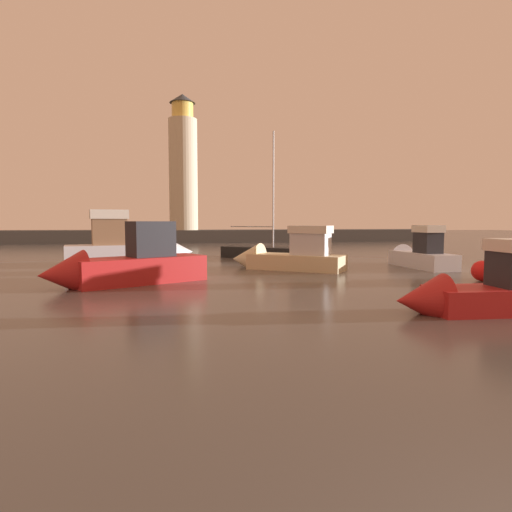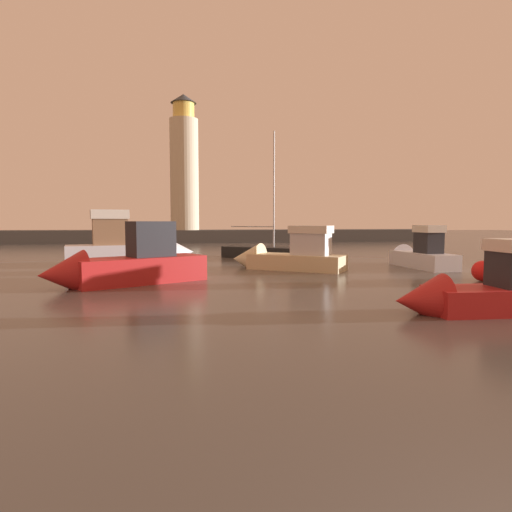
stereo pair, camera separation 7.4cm
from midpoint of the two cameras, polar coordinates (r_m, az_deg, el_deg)
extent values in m
plane|color=#4C4742|center=(32.76, -3.52, -0.64)|extent=(220.00, 220.00, 0.00)
cube|color=#423F3D|center=(63.19, -6.41, 2.62)|extent=(69.81, 5.44, 1.78)
cylinder|color=beige|center=(63.42, -9.37, 10.46)|extent=(4.01, 4.01, 15.59)
cylinder|color=#F2CC59|center=(64.95, -9.47, 18.28)|extent=(3.01, 3.01, 2.18)
cone|color=#33383D|center=(65.38, -9.50, 19.74)|extent=(3.61, 3.61, 1.25)
cube|color=#B21E1E|center=(16.15, 29.58, -5.05)|extent=(4.71, 2.01, 0.83)
cone|color=#B21E1E|center=(14.71, 20.84, -5.48)|extent=(1.68, 1.78, 1.69)
cube|color=#B21E1E|center=(21.59, -14.81, -1.78)|extent=(6.41, 4.85, 1.25)
cone|color=#B21E1E|center=(20.42, -24.13, -2.20)|extent=(2.67, 2.72, 2.05)
cube|color=#232328|center=(21.71, -13.55, 2.20)|extent=(2.44, 2.17, 1.71)
cube|color=silver|center=(29.84, 21.11, -0.49)|extent=(1.88, 5.48, 0.98)
cone|color=silver|center=(32.57, 18.20, 0.06)|extent=(1.74, 1.63, 1.71)
cube|color=#232328|center=(29.25, 21.80, 1.62)|extent=(1.17, 1.65, 1.30)
cube|color=silver|center=(29.22, 21.85, 3.34)|extent=(1.29, 1.81, 0.45)
cube|color=beige|center=(26.67, 5.45, -0.81)|extent=(6.01, 5.18, 0.94)
cone|color=beige|center=(28.07, -1.16, -0.43)|extent=(2.87, 2.91, 2.14)
cube|color=silver|center=(26.28, 7.31, 1.56)|extent=(2.59, 2.42, 1.31)
cube|color=silver|center=(26.25, 7.33, 3.49)|extent=(2.85, 2.66, 0.46)
cube|color=silver|center=(31.15, -17.37, 0.18)|extent=(7.29, 3.89, 1.38)
cone|color=silver|center=(31.75, -10.05, 0.52)|extent=(2.63, 2.74, 2.31)
cube|color=#8C6647|center=(31.03, -18.60, 3.03)|extent=(2.57, 2.33, 1.75)
cube|color=silver|center=(31.03, -18.66, 5.21)|extent=(2.82, 2.56, 0.61)
cube|color=black|center=(34.94, 1.34, 0.44)|extent=(6.93, 6.13, 0.91)
cylinder|color=#B7B7BC|center=(34.61, 2.43, 8.71)|extent=(0.12, 0.12, 9.11)
cylinder|color=#B7B7BC|center=(35.47, -0.47, 3.90)|extent=(3.17, 2.57, 0.09)
sphere|color=red|center=(24.23, 27.71, -1.75)|extent=(1.02, 1.02, 1.02)
camera|label=1|loc=(0.04, -89.90, 0.01)|focal=30.42mm
camera|label=2|loc=(0.04, 90.10, -0.01)|focal=30.42mm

